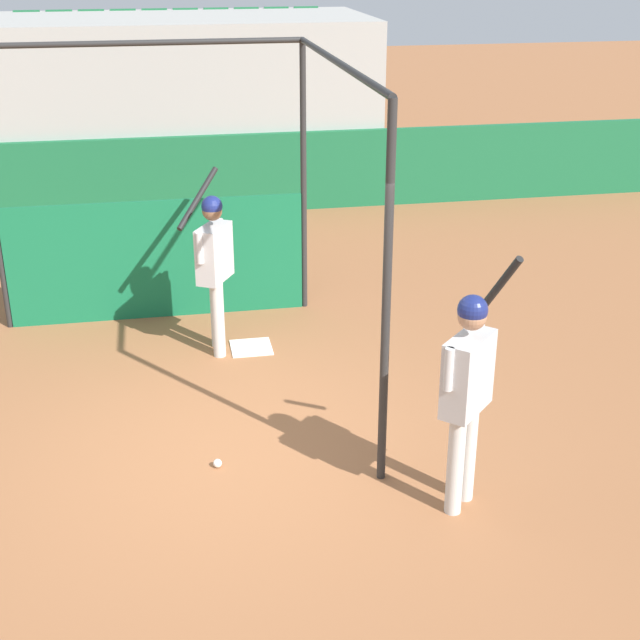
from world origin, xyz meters
name	(u,v)px	position (x,y,z in m)	size (l,w,h in m)	color
ground_plane	(229,455)	(0.00, 0.00, 0.00)	(60.00, 60.00, 0.00)	#935B38
outfield_wall	(185,176)	(0.00, 7.37, 0.63)	(24.00, 0.12, 1.26)	#196038
bleacher_section	(178,105)	(0.00, 9.03, 1.47)	(6.50, 3.20, 2.94)	#9E9E99
batting_cage	(154,225)	(-0.50, 2.52, 1.34)	(3.50, 3.87, 3.13)	#282828
home_plate	(251,347)	(0.44, 2.14, 0.01)	(0.44, 0.44, 0.02)	white
player_batter	(214,260)	(0.08, 2.15, 1.04)	(0.59, 0.95, 1.87)	silver
player_waiting	(468,382)	(1.73, -1.04, 1.08)	(0.64, 0.77, 2.04)	silver
baseball	(217,463)	(-0.11, -0.17, 0.04)	(0.07, 0.07, 0.07)	white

